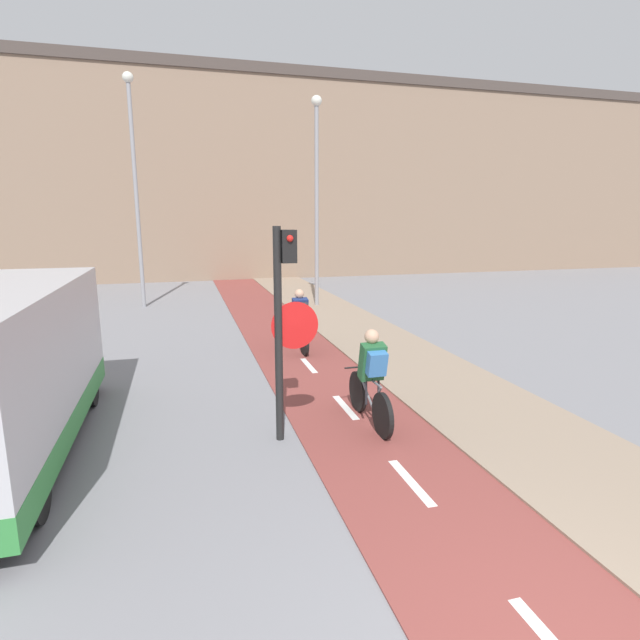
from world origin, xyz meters
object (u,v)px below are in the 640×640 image
at_px(traffic_light_pole, 284,311).
at_px(cyclist_near, 371,380).
at_px(street_lamp_far, 135,171).
at_px(street_lamp_sidewalk, 317,182).
at_px(cyclist_far, 300,322).

height_order(traffic_light_pole, cyclist_near, traffic_light_pole).
xyz_separation_m(traffic_light_pole, street_lamp_far, (-2.70, 12.06, 2.82)).
distance_m(street_lamp_far, street_lamp_sidewalk, 6.21).
distance_m(street_lamp_sidewalk, cyclist_far, 7.18).
height_order(street_lamp_sidewalk, cyclist_far, street_lamp_sidewalk).
distance_m(traffic_light_pole, street_lamp_far, 12.68).
distance_m(traffic_light_pole, cyclist_near, 1.79).
xyz_separation_m(street_lamp_far, cyclist_near, (4.05, -11.93, -3.99)).
bearing_deg(cyclist_far, street_lamp_far, 118.47).
relative_size(street_lamp_sidewalk, cyclist_near, 4.13).
height_order(street_lamp_sidewalk, cyclist_near, street_lamp_sidewalk).
relative_size(traffic_light_pole, street_lamp_far, 0.39).
height_order(street_lamp_far, cyclist_far, street_lamp_far).
relative_size(street_lamp_far, cyclist_near, 4.53).
bearing_deg(cyclist_near, traffic_light_pole, -174.65).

